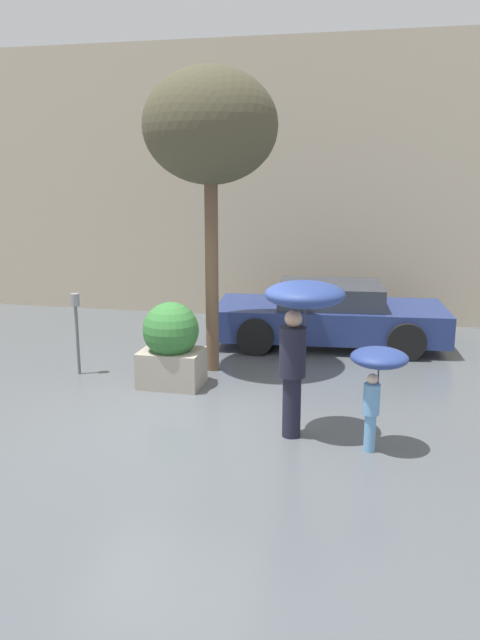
# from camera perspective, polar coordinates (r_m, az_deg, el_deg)

# --- Properties ---
(ground_plane) EXTENTS (40.00, 40.00, 0.00)m
(ground_plane) POSITION_cam_1_polar(r_m,az_deg,el_deg) (8.43, -6.51, -9.22)
(ground_plane) COLOR #51565B
(building_facade) EXTENTS (18.00, 0.30, 6.00)m
(building_facade) POSITION_cam_1_polar(r_m,az_deg,el_deg) (14.09, 1.98, 12.41)
(building_facade) COLOR #B7A88E
(building_facade) RESTS_ON ground
(planter_box) EXTENTS (0.95, 0.86, 1.32)m
(planter_box) POSITION_cam_1_polar(r_m,az_deg,el_deg) (9.61, -6.31, -2.21)
(planter_box) COLOR #9E9384
(planter_box) RESTS_ON ground
(person_adult) EXTENTS (0.97, 0.97, 1.96)m
(person_adult) POSITION_cam_1_polar(r_m,az_deg,el_deg) (7.55, 5.62, 0.37)
(person_adult) COLOR #1E1E2D
(person_adult) RESTS_ON ground
(person_child) EXTENTS (0.67, 0.67, 1.25)m
(person_child) POSITION_cam_1_polar(r_m,az_deg,el_deg) (7.40, 12.47, -4.34)
(person_child) COLOR #669ED1
(person_child) RESTS_ON ground
(parked_car_near) EXTENTS (4.45, 2.33, 1.18)m
(parked_car_near) POSITION_cam_1_polar(r_m,az_deg,el_deg) (12.04, 8.21, 0.45)
(parked_car_near) COLOR navy
(parked_car_near) RESTS_ON ground
(street_tree) EXTENTS (2.10, 2.10, 4.81)m
(street_tree) POSITION_cam_1_polar(r_m,az_deg,el_deg) (10.04, -2.73, 17.07)
(street_tree) COLOR brown
(street_tree) RESTS_ON ground
(parking_meter) EXTENTS (0.14, 0.14, 1.34)m
(parking_meter) POSITION_cam_1_polar(r_m,az_deg,el_deg) (10.36, -14.75, 0.27)
(parking_meter) COLOR #595B60
(parking_meter) RESTS_ON ground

